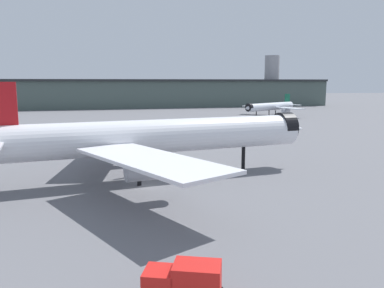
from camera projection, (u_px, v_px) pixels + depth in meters
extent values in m
plane|color=slate|center=(148.00, 186.00, 57.51)|extent=(900.00, 900.00, 0.00)
cylinder|color=white|center=(150.00, 137.00, 60.23)|extent=(51.79, 18.03, 5.32)
cone|color=white|center=(289.00, 129.00, 69.62)|extent=(6.96, 6.50, 5.21)
cylinder|color=black|center=(284.00, 127.00, 69.17)|extent=(3.65, 5.80, 5.37)
cube|color=white|center=(110.00, 131.00, 72.10)|extent=(9.83, 23.93, 0.43)
cylinder|color=#B7BAC1|center=(119.00, 142.00, 70.25)|extent=(7.79, 4.64, 2.93)
cube|color=white|center=(150.00, 160.00, 45.68)|extent=(19.57, 24.27, 0.43)
cylinder|color=#B7BAC1|center=(154.00, 168.00, 48.99)|extent=(7.79, 4.64, 2.93)
cylinder|color=black|center=(243.00, 159.00, 67.01)|extent=(0.64, 0.64, 4.26)
cylinder|color=black|center=(131.00, 164.00, 62.62)|extent=(0.64, 0.64, 4.26)
cylinder|color=black|center=(139.00, 172.00, 57.49)|extent=(0.64, 0.64, 4.26)
cylinder|color=silver|center=(270.00, 106.00, 173.27)|extent=(27.68, 21.15, 3.38)
cone|color=silver|center=(248.00, 108.00, 162.68)|extent=(4.95, 4.86, 3.31)
cone|color=silver|center=(290.00, 105.00, 183.85)|extent=(5.44, 5.17, 3.21)
cylinder|color=black|center=(249.00, 107.00, 163.09)|extent=(3.22, 3.66, 3.41)
cube|color=silver|center=(290.00, 108.00, 168.58)|extent=(9.12, 15.09, 0.27)
cylinder|color=#B7BAC1|center=(286.00, 111.00, 169.49)|extent=(4.68, 4.09, 1.86)
cube|color=silver|center=(258.00, 106.00, 181.35)|extent=(14.45, 12.52, 0.27)
cylinder|color=#B7BAC1|center=(260.00, 109.00, 179.79)|extent=(4.68, 4.09, 1.86)
cube|color=#0F5138|center=(287.00, 100.00, 181.72)|extent=(3.28, 2.48, 5.41)
cube|color=silver|center=(295.00, 105.00, 179.85)|extent=(5.63, 6.28, 0.20)
cube|color=silver|center=(281.00, 104.00, 185.20)|extent=(5.63, 6.28, 0.20)
cylinder|color=black|center=(256.00, 114.00, 166.98)|extent=(0.41, 0.41, 2.70)
cylinder|color=black|center=(275.00, 113.00, 173.53)|extent=(0.41, 0.41, 2.70)
cylinder|color=black|center=(269.00, 113.00, 176.10)|extent=(0.41, 0.41, 2.70)
cube|color=#475651|center=(123.00, 95.00, 230.75)|extent=(259.65, 57.34, 15.71)
cube|color=#232628|center=(123.00, 80.00, 229.40)|extent=(259.97, 59.95, 1.20)
cylinder|color=#939399|center=(272.00, 81.00, 252.60)|extent=(9.48, 9.48, 32.39)
cube|color=red|center=(160.00, 280.00, 27.02)|extent=(2.72, 2.79, 1.60)
cube|color=#1E2D38|center=(146.00, 275.00, 27.10)|extent=(0.58, 1.89, 0.80)
cube|color=red|center=(197.00, 279.00, 26.61)|extent=(3.78, 3.07, 2.20)
cylinder|color=black|center=(160.00, 287.00, 28.36)|extent=(0.94, 0.50, 0.90)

